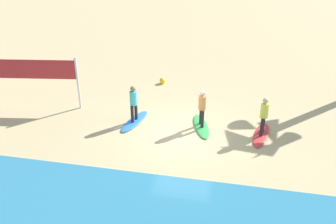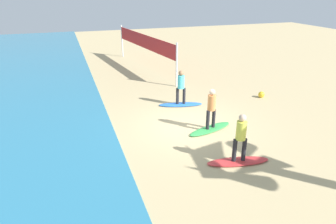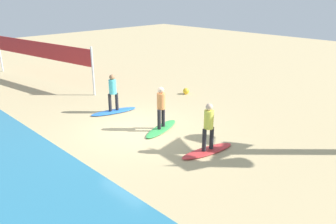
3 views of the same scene
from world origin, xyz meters
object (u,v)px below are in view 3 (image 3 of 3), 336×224
Objects in this scene: surfboard_green at (161,129)px; surfer_blue at (113,90)px; surfboard_blue at (114,111)px; volleyball_net at (39,51)px; surfer_green at (161,105)px; surfboard_red at (207,151)px; beach_ball at (186,91)px; surfer_red at (209,124)px.

surfer_blue is (2.92, 0.15, 0.99)m from surfboard_green.
surfboard_blue is 1.28× the size of surfer_blue.
volleyball_net reaches higher than surfboard_green.
surfer_blue is (2.92, 0.15, 0.00)m from surfer_green.
surfboard_red is at bearing 178.91° from volleyball_net.
surfer_blue reaches higher than beach_ball.
surfer_green is 1.00× the size of surfer_blue.
surfboard_red is 0.23× the size of volleyball_net.
surfer_red is 1.00× the size of surfer_green.
surfer_blue is (5.43, -0.08, 0.00)m from surfer_red.
surfer_green is 5.03m from beach_ball.
surfboard_blue is (5.43, -0.08, -0.99)m from surfer_red.
surfer_blue is 5.08× the size of beach_ball.
surfer_blue is at bearing -104.53° from surfboard_green.
surfer_blue reaches higher than surfboard_blue.
surfer_red is 1.00× the size of surfer_blue.
beach_ball is at bearing -94.30° from surfer_blue.
beach_ball reaches higher than surfboard_red.
surfboard_green is at bearing 179.90° from volleyball_net.
surfboard_green is 4.95m from beach_ball.
surfer_red is 5.52m from surfboard_blue.
surfer_blue is at bearing -0.81° from surfer_red.
surfer_green is at bearing -0.00° from surfboard_green.
volleyball_net is (12.75, -0.24, 0.75)m from surfer_red.
surfboard_green is (2.51, -0.22, -0.99)m from surfer_red.
volleyball_net reaches higher than surfboard_blue.
surfboard_red is 5.43m from surfboard_blue.
surfboard_green is at bearing -177.10° from surfer_blue.
surfboard_red is 0.99m from surfer_red.
surfer_red is 2.52m from surfer_green.
volleyball_net is at bearing -0.10° from surfer_green.
surfboard_green is 3.09m from surfer_blue.
volleyball_net is at bearing -77.44° from surfboard_blue.
surfboard_red is 6.77m from beach_ball.
surfer_blue is at bearing 13.86° from surfboard_blue.
beach_ball is (-0.33, -4.36, 0.12)m from surfboard_blue.
surfboard_green is 1.28× the size of surfer_blue.
beach_ball is at bearing -170.44° from surfboard_blue.
surfboard_red is 2.52m from surfboard_green.
surfer_red is 0.78× the size of surfboard_green.
surfer_blue is at bearing -80.42° from surfboard_red.
surfer_blue is 7.36m from volleyball_net.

